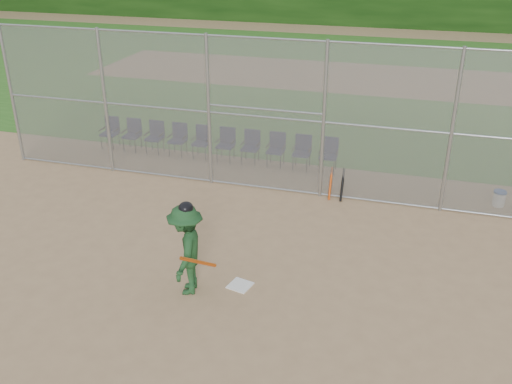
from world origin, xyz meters
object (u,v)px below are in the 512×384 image
(home_plate, at_px, (240,285))
(chair_0, at_px, (109,133))
(batter_at_plate, at_px, (186,249))
(water_cooler, at_px, (499,198))

(home_plate, bearing_deg, chair_0, 135.52)
(batter_at_plate, bearing_deg, water_cooler, 42.67)
(batter_at_plate, bearing_deg, home_plate, 24.76)
(batter_at_plate, distance_m, water_cooler, 8.27)
(chair_0, bearing_deg, home_plate, -44.48)
(home_plate, height_order, water_cooler, water_cooler)
(home_plate, xyz_separation_m, water_cooler, (5.15, 5.16, 0.19))
(home_plate, relative_size, chair_0, 0.43)
(home_plate, distance_m, chair_0, 8.78)
(batter_at_plate, xyz_separation_m, water_cooler, (6.05, 5.58, -0.71))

